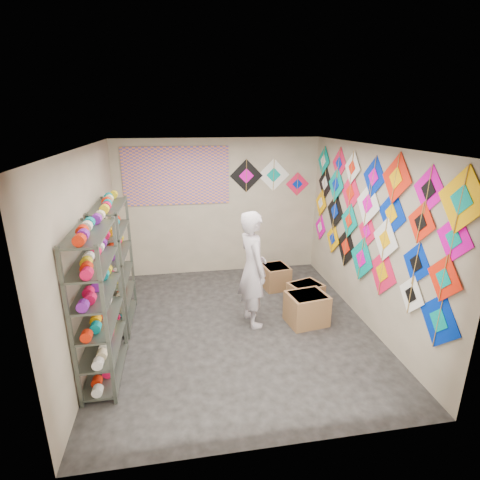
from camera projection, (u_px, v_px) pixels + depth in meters
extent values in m
plane|color=black|center=(237.00, 326.00, 5.76)|extent=(4.50, 4.50, 0.00)
plane|color=tan|center=(219.00, 208.00, 7.45)|extent=(4.00, 0.00, 4.00)
plane|color=tan|center=(277.00, 326.00, 3.23)|extent=(4.00, 0.00, 4.00)
plane|color=tan|center=(90.00, 251.00, 5.03)|extent=(0.00, 4.50, 4.50)
plane|color=tan|center=(367.00, 236.00, 5.65)|extent=(0.00, 4.50, 4.50)
plane|color=#696258|center=(236.00, 146.00, 4.92)|extent=(4.50, 4.50, 0.00)
cube|color=#4C5147|center=(98.00, 307.00, 4.39)|extent=(0.40, 1.10, 1.90)
cube|color=#4C5147|center=(115.00, 266.00, 5.61)|extent=(0.40, 1.10, 1.90)
cylinder|color=#E50A40|center=(89.00, 321.00, 3.91)|extent=(0.12, 0.10, 0.12)
cylinder|color=#F79906|center=(92.00, 312.00, 4.09)|extent=(0.12, 0.10, 0.12)
cylinder|color=yellow|center=(96.00, 303.00, 4.27)|extent=(0.12, 0.10, 0.12)
cylinder|color=white|center=(99.00, 296.00, 4.45)|extent=(0.12, 0.10, 0.12)
cylinder|color=red|center=(102.00, 289.00, 4.63)|extent=(0.12, 0.10, 0.12)
cylinder|color=purple|center=(105.00, 282.00, 4.81)|extent=(0.12, 0.10, 0.12)
cylinder|color=beige|center=(109.00, 272.00, 5.13)|extent=(0.12, 0.10, 0.12)
cylinder|color=#06858C|center=(111.00, 267.00, 5.31)|extent=(0.12, 0.10, 0.12)
cylinder|color=#E50A40|center=(113.00, 262.00, 5.49)|extent=(0.12, 0.10, 0.12)
cylinder|color=#F79906|center=(115.00, 257.00, 5.67)|extent=(0.12, 0.10, 0.12)
cylinder|color=yellow|center=(117.00, 253.00, 5.85)|extent=(0.12, 0.10, 0.12)
cylinder|color=white|center=(119.00, 249.00, 6.03)|extent=(0.12, 0.10, 0.12)
cube|color=#0025AB|center=(439.00, 320.00, 4.13)|extent=(0.03, 0.68, 0.68)
cube|color=white|center=(411.00, 295.00, 4.58)|extent=(0.02, 0.51, 0.51)
cube|color=#E81340|center=(382.00, 272.00, 5.25)|extent=(0.03, 0.71, 0.71)
cube|color=#009082|center=(361.00, 259.00, 5.80)|extent=(0.04, 0.71, 0.71)
cube|color=black|center=(346.00, 247.00, 6.36)|extent=(0.03, 0.70, 0.70)
cube|color=#FFB200|center=(333.00, 239.00, 6.85)|extent=(0.03, 0.56, 0.56)
cube|color=#DF00A5|center=(320.00, 227.00, 7.48)|extent=(0.03, 0.53, 0.53)
cube|color=red|center=(444.00, 278.00, 3.99)|extent=(0.02, 0.55, 0.55)
cube|color=#0025AB|center=(417.00, 263.00, 4.47)|extent=(0.04, 0.55, 0.55)
cube|color=white|center=(385.00, 240.00, 5.10)|extent=(0.01, 0.63, 0.63)
cube|color=#E81340|center=(367.00, 231.00, 5.62)|extent=(0.01, 0.54, 0.54)
cube|color=#009082|center=(349.00, 221.00, 6.15)|extent=(0.02, 0.58, 0.58)
cube|color=black|center=(335.00, 211.00, 6.73)|extent=(0.04, 0.69, 0.69)
cube|color=#FFB200|center=(321.00, 203.00, 7.34)|extent=(0.03, 0.53, 0.53)
cube|color=#DF00A5|center=(454.00, 238.00, 3.84)|extent=(0.02, 0.54, 0.54)
cube|color=red|center=(421.00, 222.00, 4.32)|extent=(0.03, 0.51, 0.51)
cube|color=#0025AB|center=(392.00, 214.00, 4.94)|extent=(0.01, 0.66, 0.66)
cube|color=white|center=(368.00, 204.00, 5.52)|extent=(0.04, 0.68, 0.68)
cube|color=#E81340|center=(351.00, 193.00, 6.09)|extent=(0.01, 0.68, 0.68)
cube|color=#009082|center=(336.00, 184.00, 6.59)|extent=(0.04, 0.62, 0.62)
cube|color=black|center=(325.00, 183.00, 7.12)|extent=(0.02, 0.65, 0.65)
cube|color=#FFB200|center=(462.00, 200.00, 3.68)|extent=(0.04, 0.70, 0.70)
cube|color=#DF00A5|center=(429.00, 190.00, 4.18)|extent=(0.02, 0.57, 0.57)
cube|color=red|center=(396.00, 178.00, 4.76)|extent=(0.04, 0.66, 0.66)
cube|color=#0025AB|center=(374.00, 177.00, 5.34)|extent=(0.04, 0.62, 0.62)
cube|color=white|center=(352.00, 168.00, 5.94)|extent=(0.03, 0.54, 0.54)
cube|color=#E81340|center=(339.00, 164.00, 6.46)|extent=(0.02, 0.57, 0.57)
cube|color=#009082|center=(324.00, 161.00, 7.09)|extent=(0.04, 0.55, 0.55)
cube|color=black|center=(246.00, 176.00, 7.33)|extent=(0.65, 0.02, 0.65)
cube|color=white|center=(274.00, 175.00, 7.41)|extent=(0.65, 0.02, 0.65)
cube|color=#E81340|center=(297.00, 184.00, 7.55)|extent=(0.48, 0.02, 0.48)
cube|color=#544699|center=(177.00, 176.00, 7.10)|extent=(2.00, 0.01, 1.10)
imported|color=beige|center=(253.00, 269.00, 5.61)|extent=(0.81, 0.67, 1.79)
cube|color=brown|center=(307.00, 309.00, 5.79)|extent=(0.65, 0.57, 0.49)
cube|color=brown|center=(305.00, 295.00, 6.30)|extent=(0.62, 0.56, 0.42)
cube|color=brown|center=(275.00, 277.00, 7.02)|extent=(0.52, 0.56, 0.43)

